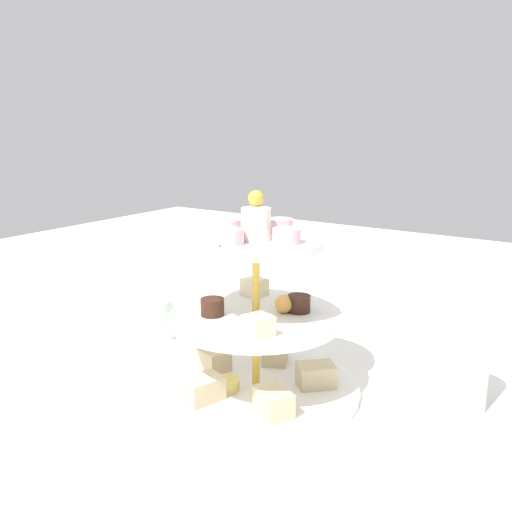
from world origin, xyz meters
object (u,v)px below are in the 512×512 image
Objects in this scene: butter_knife_right at (359,325)px; water_glass_tall_right at (460,360)px; tiered_serving_stand at (256,333)px; water_glass_short_left at (155,318)px; teacup_with_saucer at (231,309)px.

water_glass_tall_right is at bearing 142.85° from butter_knife_right.
tiered_serving_stand reaches higher than water_glass_tall_right.
water_glass_short_left is at bearing -85.52° from water_glass_tall_right.
water_glass_tall_right is 1.41× the size of teacup_with_saucer.
water_glass_short_left is 0.73× the size of teacup_with_saucer.
tiered_serving_stand is at bearing 43.34° from teacup_with_saucer.
teacup_with_saucer reaches higher than butter_knife_right.
water_glass_short_left reaches higher than butter_knife_right.
tiered_serving_stand is 4.13× the size of water_glass_short_left.
water_glass_short_left reaches higher than teacup_with_saucer.
teacup_with_saucer is at bearing -136.66° from tiered_serving_stand.
water_glass_short_left is 0.39× the size of butter_knife_right.
water_glass_tall_right is 0.75× the size of butter_knife_right.
butter_knife_right is (-0.31, 0.01, -0.08)m from tiered_serving_stand.
tiered_serving_stand is 1.60× the size of butter_knife_right.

